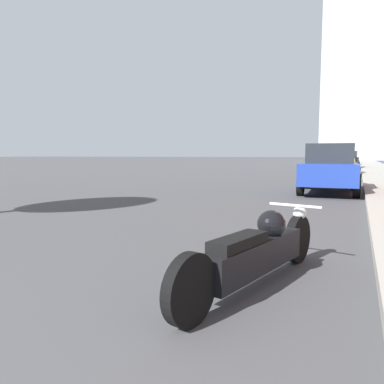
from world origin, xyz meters
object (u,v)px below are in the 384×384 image
object	(u,v)px
parked_car_blue	(330,168)
parked_car_silver	(348,159)
parked_car_yellow	(339,162)
parked_car_black	(348,160)
motorcycle	(258,251)

from	to	relation	value
parked_car_blue	parked_car_silver	world-z (taller)	parked_car_silver
parked_car_yellow	parked_car_silver	distance (m)	23.18
parked_car_black	parked_car_silver	bearing A→B (deg)	93.07
motorcycle	parked_car_black	world-z (taller)	parked_car_black
parked_car_black	motorcycle	bearing A→B (deg)	-88.19
parked_car_yellow	motorcycle	bearing A→B (deg)	-91.14
parked_car_yellow	parked_car_silver	size ratio (longest dim) A/B	0.86
parked_car_silver	motorcycle	bearing A→B (deg)	-86.49
motorcycle	parked_car_silver	size ratio (longest dim) A/B	0.56
motorcycle	parked_car_silver	xyz separation A→B (m)	(-0.25, 44.81, 0.48)
motorcycle	parked_car_black	bearing A→B (deg)	103.31
motorcycle	parked_car_black	distance (m)	33.34
parked_car_yellow	parked_car_silver	bearing A→B (deg)	88.25
motorcycle	parked_car_black	size ratio (longest dim) A/B	0.65
motorcycle	parked_car_blue	size ratio (longest dim) A/B	0.59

